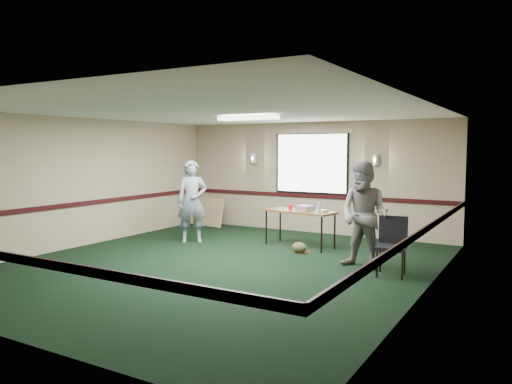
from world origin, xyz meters
The scene contains 13 objects.
ground centered at (0.00, 0.00, 0.00)m, with size 8.00×8.00×0.00m, color black.
room_shell centered at (0.00, 2.12, 1.58)m, with size 8.00×8.02×8.00m.
folding_table centered at (0.52, 2.22, 0.71)m, with size 1.62×0.88×0.77m.
projector centered at (0.63, 2.27, 0.82)m, with size 0.32×0.27×0.11m, color gray.
game_console centered at (1.03, 2.20, 0.79)m, with size 0.20×0.16×0.05m, color silver.
red_cup centered at (0.32, 2.19, 0.83)m, with size 0.08×0.08×0.12m, color red.
water_bottle centered at (1.06, 1.98, 0.87)m, with size 0.07×0.07×0.22m, color #7CB0CB.
duffel_bag centered at (0.79, 1.64, 0.11)m, with size 0.30×0.23×0.21m, color #4C482B.
cable_coil centered at (0.81, 1.75, 0.01)m, with size 0.33×0.33×0.02m, color #DC581B.
folded_table centered at (-3.00, 3.60, 0.38)m, with size 1.47×0.06×0.76m, color tan.
conference_chair centered at (2.82, 0.86, 0.56)m, with size 0.53×0.55×0.95m.
person_left centered at (-1.74, 1.51, 0.90)m, with size 0.66×0.43×1.80m, color #436394.
person_right centered at (2.30, 1.03, 0.92)m, with size 0.90×0.70×1.84m, color slate.
Camera 1 is at (4.93, -7.19, 2.06)m, focal length 35.00 mm.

